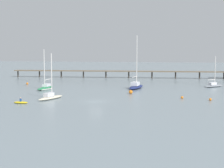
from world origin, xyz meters
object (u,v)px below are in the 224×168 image
Objects in this scene: sailboat_navy at (136,86)px; mooring_buoy_far at (131,92)px; mooring_buoy_near at (182,97)px; sailboat_gray at (214,85)px; dinghy_yellow at (21,102)px; mooring_buoy_mid at (27,84)px; sailboat_cream at (50,96)px; pier at (191,68)px; mooring_buoy_inner at (210,99)px; sailboat_green at (45,87)px.

sailboat_navy is 10.29m from mooring_buoy_far.
sailboat_navy is 19.57m from mooring_buoy_near.
sailboat_navy is 1.65× the size of sailboat_gray.
dinghy_yellow reaches higher than mooring_buoy_mid.
dinghy_yellow is (-3.76, -5.95, -0.43)m from sailboat_cream.
mooring_buoy_mid is at bearing 171.04° from sailboat_navy.
sailboat_gray is 2.74× the size of dinghy_yellow.
dinghy_yellow is at bearing -125.17° from sailboat_navy.
pier is 62.86m from sailboat_cream.
mooring_buoy_inner is (32.05, 3.33, -0.37)m from sailboat_cream.
sailboat_gray is at bearing 15.43° from sailboat_green.
sailboat_cream is at bearing -144.13° from mooring_buoy_far.
dinghy_yellow reaches higher than mooring_buoy_inner.
mooring_buoy_near is (11.15, -16.07, -0.52)m from sailboat_navy.
mooring_buoy_near is 0.86× the size of mooring_buoy_mid.
sailboat_cream is at bearing -174.06° from mooring_buoy_inner.
sailboat_green is at bearing -164.57° from sailboat_gray.
sailboat_gray is 13.35× the size of mooring_buoy_mid.
sailboat_navy is 33.38m from dinghy_yellow.
mooring_buoy_mid is at bearing 153.89° from mooring_buoy_near.
pier is 36.82m from sailboat_navy.
mooring_buoy_inner is at bearing 5.94° from sailboat_cream.
mooring_buoy_mid is at bearing -177.57° from sailboat_gray.
mooring_buoy_far is at bearing 152.98° from mooring_buoy_near.
sailboat_green is at bearing 161.37° from mooring_buoy_near.
mooring_buoy_far is 1.42× the size of mooring_buoy_mid.
sailboat_gray is at bearing 19.66° from sailboat_navy.
mooring_buoy_near is at bearing 160.52° from mooring_buoy_inner.
mooring_buoy_near is at bearing -111.40° from sailboat_gray.
pier reaches higher than mooring_buoy_far.
sailboat_green is at bearing 165.95° from mooring_buoy_far.
sailboat_green reaches higher than mooring_buoy_mid.
dinghy_yellow is at bearing -165.47° from mooring_buoy_inner.
sailboat_green is at bearing -168.50° from sailboat_navy.
pier reaches higher than mooring_buoy_inner.
pier is at bearing 44.45° from sailboat_green.
dinghy_yellow reaches higher than mooring_buoy_far.
mooring_buoy_near is (-4.59, -49.22, -3.53)m from pier.
mooring_buoy_near is 5.77m from mooring_buoy_inner.
sailboat_green is 13.31m from mooring_buoy_mid.
sailboat_cream is 0.68× the size of sailboat_navy.
pier is 94.35× the size of mooring_buoy_far.
sailboat_gray is at bearing 2.43° from mooring_buoy_mid.
sailboat_cream is 15.02× the size of mooring_buoy_mid.
sailboat_navy is (22.77, 4.63, 0.18)m from sailboat_green.
mooring_buoy_inner is (35.81, 9.28, 0.06)m from dinghy_yellow.
mooring_buoy_far reaches higher than mooring_buoy_mid.
mooring_buoy_mid is 53.69m from mooring_buoy_inner.
sailboat_gray reaches higher than mooring_buoy_near.
sailboat_gray is at bearing 68.60° from mooring_buoy_near.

